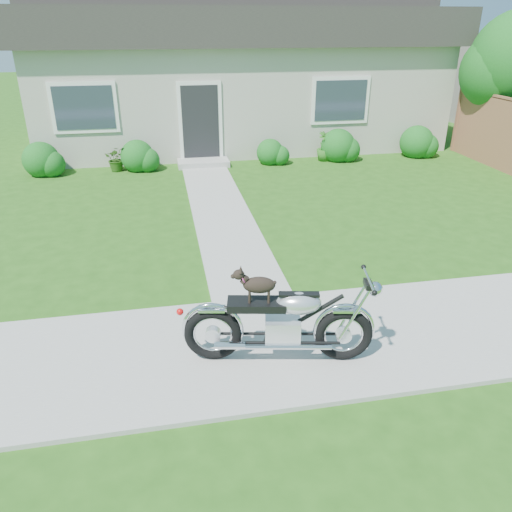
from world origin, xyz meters
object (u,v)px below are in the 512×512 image
(house, at_px, (237,72))
(motorcycle_with_dog, at_px, (282,322))
(potted_plant_left, at_px, (117,158))
(potted_plant_right, at_px, (325,146))

(house, bearing_deg, motorcycle_with_dog, -96.66)
(potted_plant_left, bearing_deg, motorcycle_with_dog, -75.18)
(potted_plant_left, bearing_deg, house, 42.20)
(house, relative_size, potted_plant_left, 18.86)
(house, xyz_separation_m, motorcycle_with_dog, (-1.44, -12.35, -1.61))
(house, bearing_deg, potted_plant_right, -60.22)
(house, xyz_separation_m, potted_plant_left, (-3.80, -3.44, -1.82))
(house, relative_size, motorcycle_with_dog, 5.72)
(house, height_order, motorcycle_with_dog, house)
(potted_plant_right, bearing_deg, potted_plant_left, 180.00)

